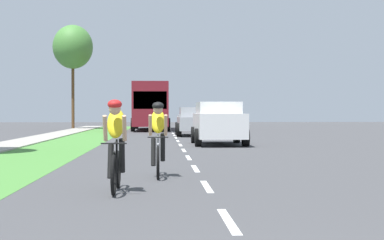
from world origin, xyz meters
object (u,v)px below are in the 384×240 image
Objects in this scene: pickup_silver at (195,121)px; bus_maroon at (151,104)px; cyclist_lead at (116,145)px; cyclist_trailing at (158,139)px; street_tree_far at (73,47)px; suv_white at (218,122)px.

bus_maroon is (-2.70, 11.66, 1.15)m from pickup_silver.
cyclist_lead is at bearing -90.17° from bus_maroon.
cyclist_trailing is at bearing 73.29° from cyclist_lead.
cyclist_lead is at bearing -80.86° from street_tree_far.
pickup_silver is (-0.42, 9.49, -0.12)m from suv_white.
street_tree_far is at bearing 100.80° from cyclist_trailing.
suv_white is 0.56× the size of street_tree_far.
suv_white is 0.41× the size of bus_maroon.
street_tree_far is (-6.39, 2.93, 4.66)m from bus_maroon.
bus_maroon is at bearing 91.03° from cyclist_trailing.
cyclist_lead is at bearing -106.71° from cyclist_trailing.
bus_maroon is at bearing 103.02° from pickup_silver.
suv_white is 26.51m from street_tree_far.
bus_maroon reaches higher than suv_white.
cyclist_trailing is 0.34× the size of pickup_silver.
cyclist_trailing is 22.20m from pickup_silver.
cyclist_trailing is 33.78m from bus_maroon.
bus_maroon is (-3.12, 21.15, 1.03)m from suv_white.
cyclist_trailing is 37.80m from street_tree_far.
bus_maroon is at bearing -24.64° from street_tree_far.
street_tree_far is at bearing 121.92° from pickup_silver.
suv_white is 0.92× the size of pickup_silver.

